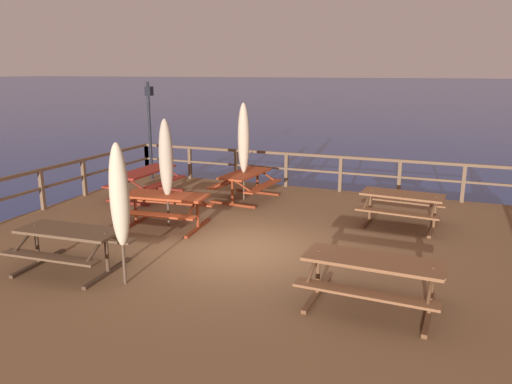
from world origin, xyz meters
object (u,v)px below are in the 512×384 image
Objects in this scene: picnic_table_front_left at (166,203)px; patio_umbrella_tall_mid_right at (244,139)px; picnic_table_back_left at (146,177)px; patio_umbrella_tall_back_right at (119,196)px; picnic_table_mid_centre at (402,202)px; patio_umbrella_short_mid at (166,159)px; picnic_table_mid_right at (372,272)px; lamp_post_hooked at (149,116)px; picnic_table_front_right at (245,180)px; picnic_table_mid_left at (70,240)px.

patio_umbrella_tall_mid_right is at bearing 76.49° from picnic_table_front_left.
patio_umbrella_tall_back_right reaches higher than picnic_table_back_left.
picnic_table_front_left is at bearing -157.58° from picnic_table_mid_centre.
picnic_table_mid_right is at bearing -25.06° from patio_umbrella_short_mid.
patio_umbrella_tall_mid_right is at bearing -17.33° from lamp_post_hooked.
patio_umbrella_short_mid is (-5.04, 2.36, 1.03)m from picnic_table_mid_right.
picnic_table_back_left is (-2.05, 2.24, 0.01)m from picnic_table_front_left.
picnic_table_front_right and picnic_table_back_left have the same top height.
picnic_table_front_right is at bearing 168.36° from picnic_table_mid_centre.
picnic_table_mid_left is at bearing -99.40° from patio_umbrella_tall_mid_right.
picnic_table_front_right is 1.02× the size of picnic_table_mid_left.
picnic_table_mid_left is 7.71m from lamp_post_hooked.
picnic_table_mid_left is at bearing -95.00° from picnic_table_front_left.
lamp_post_hooked reaches higher than patio_umbrella_tall_back_right.
lamp_post_hooked is (-3.80, 1.18, 0.39)m from patio_umbrella_tall_mid_right.
patio_umbrella_short_mid reaches higher than picnic_table_mid_right.
picnic_table_mid_left is 0.61× the size of lamp_post_hooked.
picnic_table_mid_centre is 5.51m from picnic_table_front_left.
picnic_table_front_right is 0.93× the size of picnic_table_mid_right.
lamp_post_hooked reaches higher than picnic_table_back_left.
picnic_table_mid_centre is 1.01× the size of picnic_table_mid_left.
picnic_table_mid_right is at bearing -90.27° from picnic_table_mid_centre.
picnic_table_mid_left is (-1.00, -5.84, -0.00)m from picnic_table_front_right.
picnic_table_back_left is 5.40m from picnic_table_mid_left.
picnic_table_mid_right and picnic_table_mid_left have the same top height.
patio_umbrella_tall_mid_right is 0.85× the size of lamp_post_hooked.
picnic_table_front_left is 1.06× the size of picnic_table_mid_left.
patio_umbrella_short_mid is 3.00m from patio_umbrella_tall_mid_right.
patio_umbrella_short_mid is (0.03, 0.06, 1.04)m from picnic_table_front_left.
patio_umbrella_tall_mid_right is (-4.37, 0.88, 1.16)m from picnic_table_mid_centre.
lamp_post_hooked reaches higher than patio_umbrella_tall_mid_right.
picnic_table_mid_right is 5.35m from picnic_table_mid_left.
lamp_post_hooked is (-4.11, 7.18, 0.56)m from patio_umbrella_tall_back_right.
picnic_table_mid_centre is at bearing -14.15° from lamp_post_hooked.
lamp_post_hooked is at bearing 165.85° from picnic_table_mid_centre.
patio_umbrella_short_mid is (-0.73, -2.93, 1.04)m from picnic_table_front_right.
picnic_table_mid_left is at bearing -67.99° from lamp_post_hooked.
patio_umbrella_tall_back_right reaches higher than picnic_table_mid_centre.
picnic_table_mid_centre and picnic_table_front_left have the same top height.
picnic_table_front_right is 3.20m from patio_umbrella_short_mid.
patio_umbrella_tall_back_right reaches higher than picnic_table_front_left.
picnic_table_front_left is 0.97× the size of picnic_table_mid_right.
lamp_post_hooked is at bearing 141.60° from picnic_table_mid_right.
patio_umbrella_short_mid is 0.93× the size of patio_umbrella_tall_mid_right.
patio_umbrella_short_mid is (-1.01, 3.08, 0.04)m from patio_umbrella_tall_back_right.
lamp_post_hooked reaches higher than picnic_table_front_left.
picnic_table_back_left is (-7.14, 0.14, 0.01)m from picnic_table_mid_centre.
lamp_post_hooked reaches higher than picnic_table_mid_centre.
picnic_table_mid_centre is 0.78× the size of patio_umbrella_short_mid.
lamp_post_hooked reaches higher than picnic_table_mid_right.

